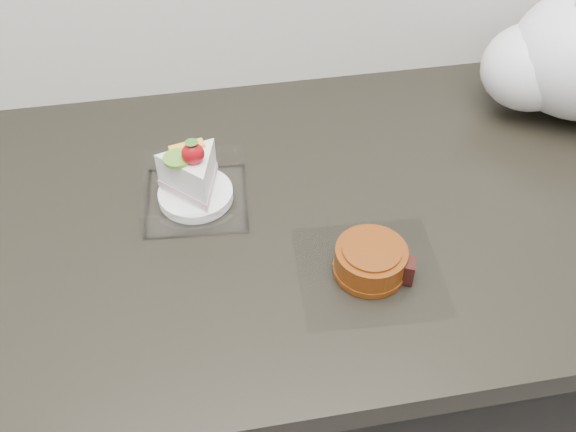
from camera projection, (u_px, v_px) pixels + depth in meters
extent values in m
cube|color=black|center=(268.00, 384.00, 1.23)|extent=(2.00, 0.60, 0.86)
cube|color=black|center=(261.00, 220.00, 0.91)|extent=(2.04, 0.64, 0.04)
cube|color=white|center=(196.00, 199.00, 0.91)|extent=(0.15, 0.15, 0.00)
cylinder|color=white|center=(196.00, 195.00, 0.91)|extent=(0.11, 0.11, 0.01)
ellipsoid|color=#B30B17|center=(193.00, 154.00, 0.84)|extent=(0.03, 0.03, 0.03)
cone|color=#2D7223|center=(192.00, 145.00, 0.83)|extent=(0.02, 0.02, 0.01)
cylinder|color=#65A530|center=(177.00, 158.00, 0.85)|extent=(0.04, 0.04, 0.00)
cube|color=#F9AC2F|center=(187.00, 147.00, 0.87)|extent=(0.05, 0.03, 0.00)
cube|color=white|center=(369.00, 271.00, 0.82)|extent=(0.19, 0.18, 0.00)
cylinder|color=#76350E|center=(370.00, 260.00, 0.81)|extent=(0.10, 0.10, 0.04)
cylinder|color=#76350E|center=(369.00, 268.00, 0.82)|extent=(0.10, 0.10, 0.01)
cylinder|color=#76350E|center=(372.00, 249.00, 0.79)|extent=(0.08, 0.08, 0.00)
cube|color=black|center=(404.00, 270.00, 0.80)|extent=(0.03, 0.03, 0.03)
ellipsoid|color=white|center=(533.00, 67.00, 1.01)|extent=(0.17, 0.16, 0.14)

